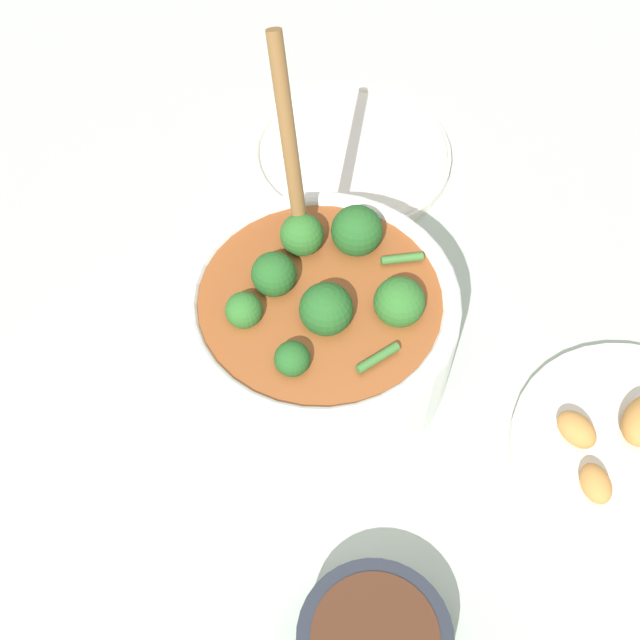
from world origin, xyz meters
The scene contains 3 objects.
ground_plane centered at (0.00, 0.00, 0.00)m, with size 4.00×4.00×0.00m, color #ADBCAD.
stew_bowl centered at (0.00, 0.00, 0.06)m, with size 0.23×0.22×0.26m.
empty_plate centered at (0.23, -0.09, 0.01)m, with size 0.21×0.21×0.02m.
Camera 1 is at (-0.35, 0.09, 0.61)m, focal length 45.00 mm.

